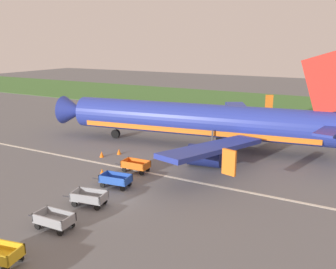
{
  "coord_description": "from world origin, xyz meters",
  "views": [
    {
      "loc": [
        16.45,
        -20.79,
        11.77
      ],
      "look_at": [
        -0.7,
        10.3,
        2.8
      ],
      "focal_mm": 39.12,
      "sensor_mm": 36.0,
      "label": 1
    }
  ],
  "objects": [
    {
      "name": "traffic_cone_by_carts",
      "position": [
        -3.85,
        3.65,
        0.35
      ],
      "size": [
        0.53,
        0.53,
        0.69
      ],
      "primitive_type": "cone",
      "color": "orange",
      "rests_on": "ground"
    },
    {
      "name": "baggage_cart_second_in_row",
      "position": [
        -0.45,
        -5.44,
        0.6
      ],
      "size": [
        3.58,
        1.52,
        1.07
      ],
      "color": "gray",
      "rests_on": "ground"
    },
    {
      "name": "traffic_cone_mid_apron",
      "position": [
        -7.49,
        8.1,
        0.31
      ],
      "size": [
        0.48,
        0.48,
        0.63
      ],
      "primitive_type": "cone",
      "color": "orange",
      "rests_on": "ground"
    },
    {
      "name": "grass_strip",
      "position": [
        0.0,
        51.1,
        0.03
      ],
      "size": [
        220.0,
        28.0,
        0.06
      ],
      "primitive_type": "cube",
      "color": "#477A38",
      "rests_on": "ground"
    },
    {
      "name": "airplane",
      "position": [
        0.41,
        16.94,
        3.05
      ],
      "size": [
        37.62,
        30.32,
        11.34
      ],
      "color": "#28389E",
      "rests_on": "ground"
    },
    {
      "name": "baggage_cart_third_in_row",
      "position": [
        -0.78,
        -1.66,
        0.6
      ],
      "size": [
        3.63,
        1.84,
        1.07
      ],
      "color": "gray",
      "rests_on": "ground"
    },
    {
      "name": "ground_plane",
      "position": [
        0.0,
        0.0,
        0.0
      ],
      "size": [
        220.0,
        220.0,
        0.0
      ],
      "primitive_type": "plane",
      "color": "slate"
    },
    {
      "name": "traffic_cone_near_plane",
      "position": [
        -6.47,
        9.78,
        0.31
      ],
      "size": [
        0.47,
        0.47,
        0.62
      ],
      "primitive_type": "cone",
      "color": "orange",
      "rests_on": "ground"
    },
    {
      "name": "baggage_cart_fourth_in_row",
      "position": [
        -1.24,
        2.2,
        0.6
      ],
      "size": [
        3.61,
        1.67,
        1.07
      ],
      "color": "#234CB2",
      "rests_on": "ground"
    },
    {
      "name": "baggage_cart_far_end",
      "position": [
        -1.84,
        6.1,
        0.6
      ],
      "size": [
        3.58,
        1.5,
        1.07
      ],
      "color": "orange",
      "rests_on": "ground"
    },
    {
      "name": "apron_stripe",
      "position": [
        0.0,
        6.42,
        0.01
      ],
      "size": [
        120.0,
        0.36,
        0.01
      ],
      "primitive_type": "cube",
      "color": "silver",
      "rests_on": "ground"
    }
  ]
}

